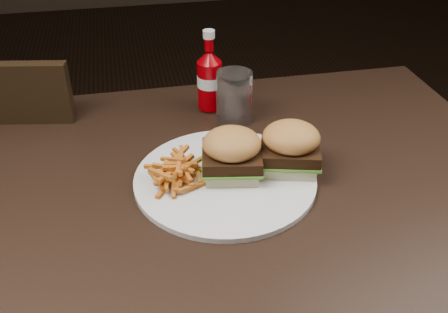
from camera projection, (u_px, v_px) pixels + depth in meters
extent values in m
cube|color=black|center=(218.00, 184.00, 1.02)|extent=(1.20, 0.80, 0.04)
cube|color=black|center=(36.00, 184.00, 1.52)|extent=(0.50, 0.50, 0.04)
cylinder|color=white|center=(225.00, 179.00, 0.99)|extent=(0.34, 0.34, 0.01)
cube|color=beige|center=(231.00, 169.00, 0.99)|extent=(0.11, 0.11, 0.03)
cube|color=#F3E2C0|center=(289.00, 163.00, 1.00)|extent=(0.12, 0.11, 0.03)
cylinder|color=#930006|center=(210.00, 85.00, 1.20)|extent=(0.06, 0.06, 0.11)
cylinder|color=white|center=(234.00, 99.00, 1.15)|extent=(0.10, 0.10, 0.12)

